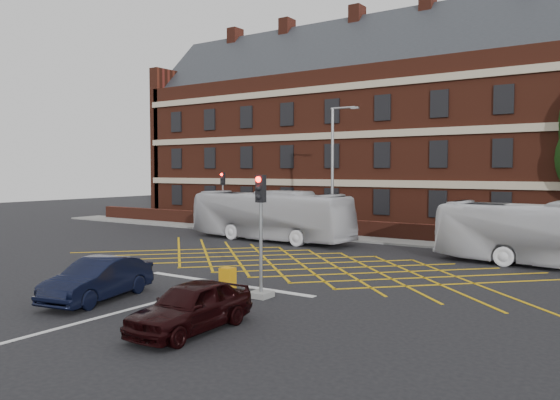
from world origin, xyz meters
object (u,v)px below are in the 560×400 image
Objects in this scene: traffic_light_far at (223,206)px; utility_cabinet at (228,280)px; bus_left at (270,216)px; street_lamp at (333,197)px; car_navy at (98,279)px; traffic_light_near at (261,247)px; bus_right at (559,235)px; direction_signs at (232,211)px; car_maroon at (191,306)px.

traffic_light_far is 4.85× the size of utility_cabinet.
bus_left is 4.19m from street_lamp.
car_navy is 5.67m from traffic_light_near.
bus_right is 1.31× the size of street_lamp.
street_lamp reaches higher than direction_signs.
bus_left is at bearing 92.28° from car_navy.
street_lamp reaches higher than car_navy.
direction_signs is at bearing 168.73° from street_lamp.
traffic_light_far is (-10.88, 19.49, 1.05)m from car_navy.
street_lamp is at bearing 109.11° from traffic_light_near.
traffic_light_far is 0.52× the size of street_lamp.
car_maroon is 4.50m from traffic_light_near.
car_maroon is at bearing 159.28° from bus_right.
bus_right reaches higher than direction_signs.
bus_right is (16.49, -0.58, -0.07)m from bus_left.
bus_left is at bearing 124.11° from traffic_light_near.
car_maroon is 0.49× the size of street_lamp.
bus_right is 15.40m from utility_cabinet.
direction_signs is 20.82m from utility_cabinet.
traffic_light_near reaches higher than utility_cabinet.
utility_cabinet is at bearing 178.37° from traffic_light_near.
direction_signs is (-14.56, 16.26, -0.39)m from traffic_light_near.
direction_signs is at bearing 131.86° from traffic_light_near.
traffic_light_far reaches higher than car_navy.
traffic_light_near reaches higher than bus_right.
bus_left is at bearing 90.32° from bus_right.
utility_cabinet is at bearing -147.07° from bus_left.
car_maroon is 4.60× the size of utility_cabinet.
bus_left is 2.65× the size of traffic_light_far.
traffic_light_far is at bearing 130.60° from utility_cabinet.
bus_left is at bearing 119.22° from utility_cabinet.
utility_cabinet is (3.43, -14.30, -2.35)m from street_lamp.
street_lamp reaches higher than utility_cabinet.
car_navy is 4.92× the size of utility_cabinet.
traffic_light_far is at bearing 170.55° from street_lamp.
bus_left is 16.50m from bus_right.
street_lamp is (-0.58, 17.77, 2.07)m from car_navy.
traffic_light_near is at bearing -48.14° from direction_signs.
direction_signs reaches higher than utility_cabinet.
bus_left is 15.49m from traffic_light_near.
bus_right is at bearing -88.32° from bus_left.
bus_left is at bearing -30.29° from direction_signs.
traffic_light_far is 21.13m from utility_cabinet.
street_lamp is (3.72, 1.52, 1.21)m from bus_left.
traffic_light_near is at bearing -46.45° from traffic_light_far.
car_navy is at bearing -129.38° from utility_cabinet.
bus_right reaches higher than car_maroon.
bus_right is 19.87m from car_navy.
bus_left is 2.61× the size of car_navy.
car_maroon is 4.92m from utility_cabinet.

